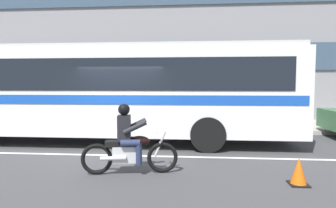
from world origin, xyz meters
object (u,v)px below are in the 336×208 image
transit_bus (101,87)px  motorcycle_with_rider (129,144)px  fire_hydrant (255,120)px  traffic_cone (299,172)px

transit_bus → motorcycle_with_rider: transit_bus is taller
fire_hydrant → traffic_cone: 6.33m
transit_bus → traffic_cone: transit_bus is taller
transit_bus → fire_hydrant: transit_bus is taller
fire_hydrant → traffic_cone: size_ratio=1.36×
fire_hydrant → motorcycle_with_rider: bearing=-124.3°
traffic_cone → motorcycle_with_rider: bearing=173.2°
motorcycle_with_rider → fire_hydrant: motorcycle_with_rider is taller
motorcycle_with_rider → fire_hydrant: size_ratio=2.83×
motorcycle_with_rider → fire_hydrant: (4.02, 5.88, -0.14)m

